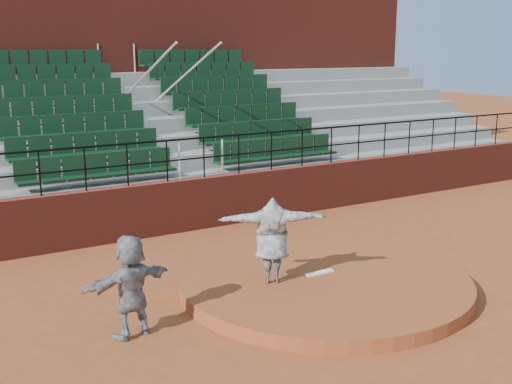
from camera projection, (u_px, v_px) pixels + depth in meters
ground at (324, 288)px, 12.22m from camera, size 90.00×90.00×0.00m
pitchers_mound at (324, 282)px, 12.19m from camera, size 5.50×5.50×0.25m
pitching_rubber at (320, 273)px, 12.28m from camera, size 0.60×0.15×0.03m
boundary_wall at (205, 202)px, 16.24m from camera, size 24.00×0.30×1.30m
wall_railing at (204, 148)px, 15.94m from camera, size 24.04×0.05×1.03m
seating_deck at (149, 152)px, 19.10m from camera, size 24.00×5.97×4.63m
press_box_facade at (103, 75)px, 21.94m from camera, size 24.00×3.00×7.10m
pitcher at (272, 240)px, 11.69m from camera, size 2.01×1.31×1.60m
fielder at (131, 286)px, 10.04m from camera, size 1.61×0.77×1.66m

